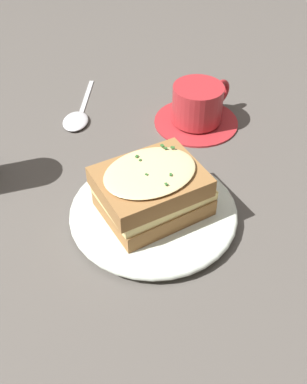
# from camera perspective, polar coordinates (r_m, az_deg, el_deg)

# --- Properties ---
(ground_plane) EXTENTS (2.40, 2.40, 0.00)m
(ground_plane) POSITION_cam_1_polar(r_m,az_deg,el_deg) (0.62, 1.62, -3.71)
(ground_plane) COLOR #514C47
(dinner_plate) EXTENTS (0.23, 0.23, 0.02)m
(dinner_plate) POSITION_cam_1_polar(r_m,az_deg,el_deg) (0.62, 0.00, -2.61)
(dinner_plate) COLOR silver
(dinner_plate) RESTS_ON ground_plane
(sandwich) EXTENTS (0.11, 0.15, 0.07)m
(sandwich) POSITION_cam_1_polar(r_m,az_deg,el_deg) (0.59, -0.19, 0.22)
(sandwich) COLOR olive
(sandwich) RESTS_ON dinner_plate
(teacup_with_saucer) EXTENTS (0.15, 0.15, 0.07)m
(teacup_with_saucer) POSITION_cam_1_polar(r_m,az_deg,el_deg) (0.79, 5.64, 10.69)
(teacup_with_saucer) COLOR #AD282D
(teacup_with_saucer) RESTS_ON ground_plane
(spoon) EXTENTS (0.16, 0.13, 0.01)m
(spoon) POSITION_cam_1_polar(r_m,az_deg,el_deg) (0.82, -9.47, 9.31)
(spoon) COLOR silver
(spoon) RESTS_ON ground_plane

